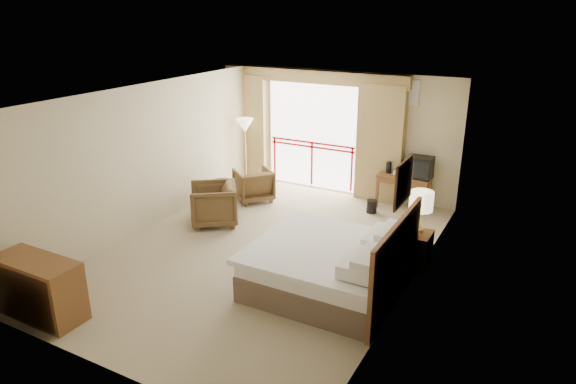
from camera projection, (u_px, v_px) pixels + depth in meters
The scene contains 29 objects.
floor at pixel (265, 251), 8.86m from camera, with size 7.00×7.00×0.00m, color gray.
ceiling at pixel (263, 95), 7.94m from camera, with size 7.00×7.00×0.00m, color white.
wall_back at pixel (346, 133), 11.29m from camera, with size 5.00×5.00×0.00m, color #C4B68F.
wall_front at pixel (97, 267), 5.51m from camera, with size 5.00×5.00×0.00m, color #C4B68F.
wall_left at pixel (149, 157), 9.52m from camera, with size 7.00×7.00×0.00m, color #C4B68F.
wall_right at pixel (415, 204), 7.28m from camera, with size 7.00×7.00×0.00m, color #C4B68F.
balcony_door at pixel (313, 136), 11.68m from camera, with size 2.40×2.40×0.00m, color white.
balcony_railing at pixel (312, 153), 11.80m from camera, with size 2.09×0.03×1.02m.
curtain_left at pixel (248, 127), 12.30m from camera, with size 1.00×0.26×2.50m, color olive.
curtain_right at pixel (380, 144), 10.82m from camera, with size 1.00×0.26×2.50m, color olive.
valance at pixel (312, 76), 11.14m from camera, with size 4.40×0.22×0.28m, color olive.
hvac_vent at pixel (407, 92), 10.34m from camera, with size 0.50×0.04×0.50m, color silver.
bed at pixel (331, 266), 7.57m from camera, with size 2.13×2.06×0.97m.
headboard at pixel (396, 264), 7.04m from camera, with size 0.06×2.10×1.30m, color brown.
framed_art at pixel (404, 182), 6.63m from camera, with size 0.04×0.72×0.60m.
nightstand at pixel (416, 250), 8.22m from camera, with size 0.43×0.51×0.61m, color brown.
table_lamp at pixel (421, 202), 7.98m from camera, with size 0.37×0.37×0.66m.
phone at pixel (412, 234), 8.00m from camera, with size 0.17×0.13×0.08m, color black.
desk at pixel (405, 182), 10.67m from camera, with size 1.08×0.52×0.70m.
tv at pixel (420, 167), 10.36m from camera, with size 0.49×0.39×0.44m.
coffee_maker at pixel (389, 168), 10.69m from camera, with size 0.11×0.11×0.24m, color black.
cup at pixel (395, 173), 10.61m from camera, with size 0.07×0.07×0.09m, color white.
wastebasket at pixel (372, 206), 10.49m from camera, with size 0.21×0.21×0.27m, color black.
armchair_far at pixel (254, 200), 11.22m from camera, with size 0.74×0.76×0.69m, color #4C351B.
armchair_near at pixel (214, 223), 10.01m from camera, with size 0.85×0.88×0.80m, color #4C351B.
side_table at pixel (222, 191), 10.56m from camera, with size 0.55×0.55×0.60m.
book at pixel (222, 182), 10.50m from camera, with size 0.17×0.23×0.02m, color white.
floor_lamp at pixel (245, 128), 11.74m from camera, with size 0.40×0.40×1.58m.
dresser at pixel (39, 288), 6.89m from camera, with size 1.27×0.54×0.84m.
Camera 1 is at (4.14, -6.83, 3.99)m, focal length 32.00 mm.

